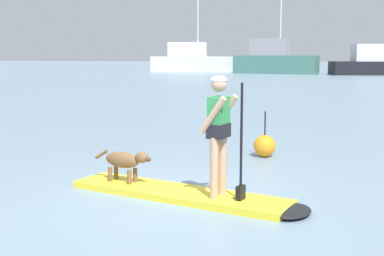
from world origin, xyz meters
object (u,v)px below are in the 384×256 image
moored_boat_center (383,63)px  moored_boat_port (192,60)px  dog (125,161)px  marker_buoy (265,146)px  moored_boat_starboard (274,60)px  person_paddler (220,127)px  paddleboard (191,195)px

moored_boat_center → moored_boat_port: bearing=165.0°
dog → moored_boat_port: size_ratio=0.09×
dog → marker_buoy: bearing=56.4°
moored_boat_center → moored_boat_starboard: bearing=175.4°
moored_boat_port → moored_boat_starboard: bearing=-25.3°
person_paddler → dog: 1.79m
paddleboard → person_paddler: size_ratio=2.21×
paddleboard → dog: dog is taller
moored_boat_starboard → dog: bearing=-89.5°
paddleboard → moored_boat_starboard: 54.14m
paddleboard → moored_boat_port: bearing=102.1°
marker_buoy → paddleboard: bearing=-104.0°
paddleboard → moored_boat_starboard: (-1.59, 54.10, 1.56)m
dog → moored_boat_center: size_ratio=0.09×
moored_boat_center → dog: bearing=-102.6°
moored_boat_port → moored_boat_center: 24.22m
moored_boat_port → marker_buoy: 57.64m
moored_boat_center → paddleboard: bearing=-101.3°
marker_buoy → person_paddler: bearing=-96.5°
moored_boat_port → moored_boat_starboard: (11.16, -5.27, 0.09)m
dog → moored_boat_starboard: 53.75m
moored_boat_port → moored_boat_starboard: moored_boat_port is taller
dog → moored_boat_port: 60.15m
moored_boat_port → moored_boat_starboard: size_ratio=1.18×
dog → moored_boat_starboard: moored_boat_starboard is taller
person_paddler → moored_boat_starboard: bearing=92.1°
person_paddler → moored_boat_port: size_ratio=0.14×
paddleboard → person_paddler: 1.15m
dog → person_paddler: bearing=-17.4°
moored_boat_starboard → paddleboard: bearing=-88.3°
paddleboard → marker_buoy: 3.48m
moored_boat_starboard → marker_buoy: bearing=-87.3°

